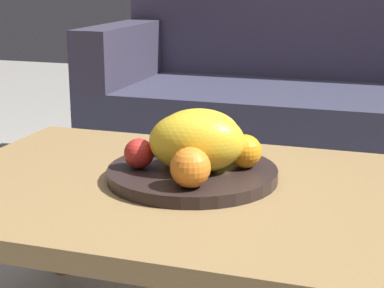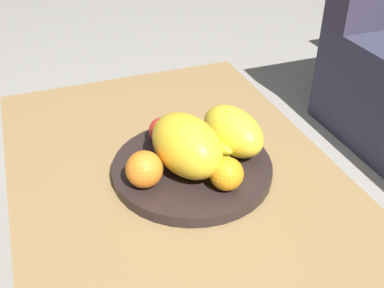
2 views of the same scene
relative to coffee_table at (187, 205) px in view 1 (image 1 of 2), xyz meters
The scene contains 9 objects.
coffee_table is the anchor object (origin of this frame).
couch 1.26m from the coffee_table, 84.29° to the left, with size 1.70×0.70×0.90m.
fruit_bowl 0.07m from the coffee_table, 91.19° to the left, with size 0.35×0.35×0.03m, color black.
melon_large_front 0.13m from the coffee_table, 48.58° to the left, with size 0.19×0.12×0.12m, color yellow.
melon_smaller_beside 0.18m from the coffee_table, 97.44° to the left, with size 0.17×0.10×0.10m, color yellow.
orange_front 0.14m from the coffee_table, 67.09° to the right, with size 0.08×0.08×0.08m, color orange.
orange_left 0.16m from the coffee_table, 35.08° to the left, with size 0.07×0.07×0.07m, color orange.
apple_front 0.14m from the coffee_table, behind, with size 0.06×0.06×0.06m, color red.
banana_bunch 0.12m from the coffee_table, 98.52° to the left, with size 0.15×0.15×0.06m.
Camera 1 is at (0.38, -1.13, 0.82)m, focal length 59.53 mm.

